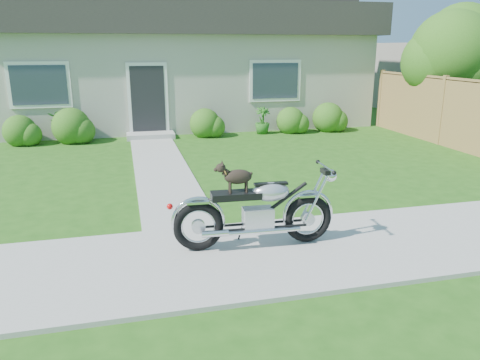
# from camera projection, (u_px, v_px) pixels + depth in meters

# --- Properties ---
(ground) EXTENTS (80.00, 80.00, 0.00)m
(ground) POSITION_uv_depth(u_px,v_px,m) (304.00, 250.00, 6.31)
(ground) COLOR #235114
(ground) RESTS_ON ground
(sidewalk) EXTENTS (24.00, 2.20, 0.04)m
(sidewalk) POSITION_uv_depth(u_px,v_px,m) (304.00, 248.00, 6.31)
(sidewalk) COLOR #9E9B93
(sidewalk) RESTS_ON ground
(walkway) EXTENTS (1.20, 8.00, 0.03)m
(walkway) POSITION_uv_depth(u_px,v_px,m) (161.00, 167.00, 10.62)
(walkway) COLOR #9E9B93
(walkway) RESTS_ON ground
(house) EXTENTS (12.60, 7.03, 4.50)m
(house) POSITION_uv_depth(u_px,v_px,m) (184.00, 61.00, 16.91)
(house) COLOR #B8B3A6
(house) RESTS_ON ground
(fence) EXTENTS (0.12, 6.62, 1.90)m
(fence) POSITION_uv_depth(u_px,v_px,m) (442.00, 111.00, 12.89)
(fence) COLOR olive
(fence) RESTS_ON ground
(tree_near) EXTENTS (2.50, 2.42, 3.71)m
(tree_near) POSITION_uv_depth(u_px,v_px,m) (456.00, 56.00, 13.80)
(tree_near) COLOR #3D2B1C
(tree_near) RESTS_ON ground
(tree_far) EXTENTS (2.82, 2.79, 4.28)m
(tree_far) POSITION_uv_depth(u_px,v_px,m) (465.00, 44.00, 18.01)
(tree_far) COLOR #3D2B1C
(tree_far) RESTS_ON ground
(shrub_row) EXTENTS (10.18, 1.08, 1.08)m
(shrub_row) POSITION_uv_depth(u_px,v_px,m) (185.00, 124.00, 14.02)
(shrub_row) COLOR #305F19
(shrub_row) RESTS_ON ground
(potted_plant_left) EXTENTS (1.02, 1.02, 0.86)m
(potted_plant_left) POSITION_uv_depth(u_px,v_px,m) (65.00, 128.00, 13.26)
(potted_plant_left) COLOR #1E5717
(potted_plant_left) RESTS_ON ground
(potted_plant_right) EXTENTS (0.49, 0.49, 0.84)m
(potted_plant_right) POSITION_uv_depth(u_px,v_px,m) (262.00, 120.00, 14.63)
(potted_plant_right) COLOR #235F1A
(potted_plant_right) RESTS_ON ground
(motorcycle_with_dog) EXTENTS (2.22, 0.60, 1.17)m
(motorcycle_with_dog) POSITION_uv_depth(u_px,v_px,m) (257.00, 210.00, 6.21)
(motorcycle_with_dog) COLOR black
(motorcycle_with_dog) RESTS_ON sidewalk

